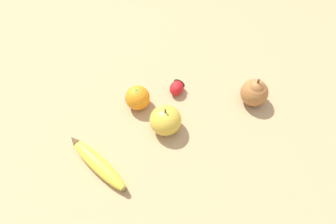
# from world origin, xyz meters

# --- Properties ---
(ground_plane) EXTENTS (3.00, 3.00, 0.00)m
(ground_plane) POSITION_xyz_m (0.00, 0.00, 0.00)
(ground_plane) COLOR tan
(banana) EXTENTS (0.21, 0.05, 0.04)m
(banana) POSITION_xyz_m (0.09, 0.19, 0.02)
(banana) COLOR yellow
(banana) RESTS_ON ground_plane
(orange) EXTENTS (0.07, 0.07, 0.07)m
(orange) POSITION_xyz_m (0.14, -0.01, 0.03)
(orange) COLOR orange
(orange) RESTS_ON ground_plane
(pear) EXTENTS (0.08, 0.08, 0.09)m
(pear) POSITION_xyz_m (-0.09, -0.22, 0.04)
(pear) COLOR #A36633
(pear) RESTS_ON ground_plane
(strawberry) EXTENTS (0.05, 0.06, 0.04)m
(strawberry) POSITION_xyz_m (0.09, -0.12, 0.02)
(strawberry) COLOR red
(strawberry) RESTS_ON ground_plane
(apple) EXTENTS (0.08, 0.08, 0.09)m
(apple) POSITION_xyz_m (0.04, -0.00, 0.04)
(apple) COLOR gold
(apple) RESTS_ON ground_plane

